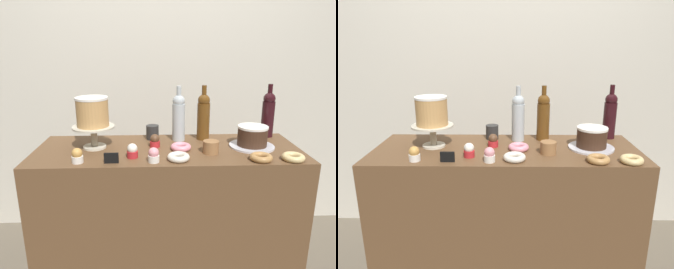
% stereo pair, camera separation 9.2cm
% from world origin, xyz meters
% --- Properties ---
extents(back_wall, '(6.00, 0.05, 2.60)m').
position_xyz_m(back_wall, '(0.00, 0.84, 1.30)').
color(back_wall, beige).
rests_on(back_wall, ground_plane).
extents(display_counter, '(1.46, 0.53, 0.95)m').
position_xyz_m(display_counter, '(0.00, 0.00, 0.47)').
color(display_counter, brown).
rests_on(display_counter, ground_plane).
extents(cake_stand_pedestal, '(0.23, 0.23, 0.13)m').
position_xyz_m(cake_stand_pedestal, '(-0.41, 0.03, 1.03)').
color(cake_stand_pedestal, beige).
rests_on(cake_stand_pedestal, display_counter).
extents(white_layer_cake, '(0.18, 0.18, 0.16)m').
position_xyz_m(white_layer_cake, '(-0.41, 0.03, 1.15)').
color(white_layer_cake, tan).
rests_on(white_layer_cake, cake_stand_pedestal).
extents(silver_serving_platter, '(0.25, 0.25, 0.01)m').
position_xyz_m(silver_serving_platter, '(0.47, 0.01, 0.95)').
color(silver_serving_platter, silver).
rests_on(silver_serving_platter, display_counter).
extents(chocolate_round_cake, '(0.17, 0.17, 0.11)m').
position_xyz_m(chocolate_round_cake, '(0.47, 0.01, 1.01)').
color(chocolate_round_cake, '#3D2619').
rests_on(chocolate_round_cake, silver_serving_platter).
extents(wine_bottle_clear, '(0.08, 0.08, 0.33)m').
position_xyz_m(wine_bottle_clear, '(0.07, 0.15, 1.09)').
color(wine_bottle_clear, '#B2BCC1').
rests_on(wine_bottle_clear, display_counter).
extents(wine_bottle_amber, '(0.08, 0.08, 0.33)m').
position_xyz_m(wine_bottle_amber, '(0.22, 0.17, 1.09)').
color(wine_bottle_amber, '#5B3814').
rests_on(wine_bottle_amber, display_counter).
extents(wine_bottle_dark_red, '(0.08, 0.08, 0.33)m').
position_xyz_m(wine_bottle_dark_red, '(0.62, 0.21, 1.09)').
color(wine_bottle_dark_red, black).
rests_on(wine_bottle_dark_red, display_counter).
extents(cupcake_chocolate, '(0.06, 0.06, 0.07)m').
position_xyz_m(cupcake_chocolate, '(-0.07, 0.03, 0.98)').
color(cupcake_chocolate, red).
rests_on(cupcake_chocolate, display_counter).
extents(cupcake_caramel, '(0.06, 0.06, 0.07)m').
position_xyz_m(cupcake_caramel, '(-0.45, -0.19, 0.98)').
color(cupcake_caramel, white).
rests_on(cupcake_caramel, display_counter).
extents(cupcake_vanilla, '(0.06, 0.06, 0.07)m').
position_xyz_m(cupcake_vanilla, '(-0.19, -0.14, 0.98)').
color(cupcake_vanilla, red).
rests_on(cupcake_vanilla, display_counter).
extents(cupcake_strawberry, '(0.06, 0.06, 0.07)m').
position_xyz_m(cupcake_strawberry, '(-0.08, -0.20, 0.98)').
color(cupcake_strawberry, white).
rests_on(cupcake_strawberry, display_counter).
extents(donut_maple, '(0.11, 0.11, 0.03)m').
position_xyz_m(donut_maple, '(0.45, -0.20, 0.97)').
color(donut_maple, '#B27F47').
rests_on(donut_maple, display_counter).
extents(donut_sugar, '(0.11, 0.11, 0.03)m').
position_xyz_m(donut_sugar, '(0.04, -0.18, 0.97)').
color(donut_sugar, silver).
rests_on(donut_sugar, display_counter).
extents(donut_glazed, '(0.11, 0.11, 0.03)m').
position_xyz_m(donut_glazed, '(0.61, -0.21, 0.97)').
color(donut_glazed, '#E0C17F').
rests_on(donut_glazed, display_counter).
extents(donut_pink, '(0.11, 0.11, 0.03)m').
position_xyz_m(donut_pink, '(0.07, -0.03, 0.97)').
color(donut_pink, pink).
rests_on(donut_pink, display_counter).
extents(cookie_stack, '(0.08, 0.08, 0.07)m').
position_xyz_m(cookie_stack, '(0.22, -0.08, 0.98)').
color(cookie_stack, olive).
rests_on(cookie_stack, display_counter).
extents(price_sign_chalkboard, '(0.07, 0.01, 0.05)m').
position_xyz_m(price_sign_chalkboard, '(-0.28, -0.21, 0.98)').
color(price_sign_chalkboard, black).
rests_on(price_sign_chalkboard, display_counter).
extents(coffee_cup_ceramic, '(0.08, 0.08, 0.09)m').
position_xyz_m(coffee_cup_ceramic, '(-0.09, 0.18, 0.99)').
color(coffee_cup_ceramic, '#282828').
rests_on(coffee_cup_ceramic, display_counter).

